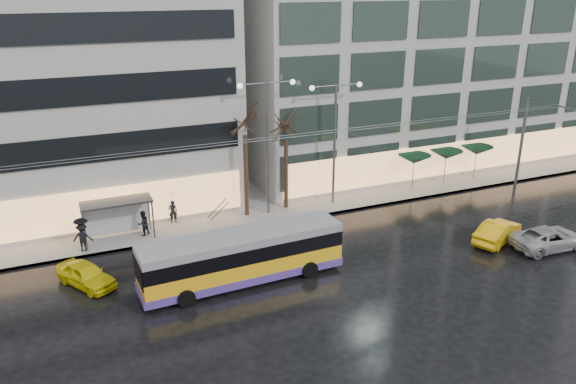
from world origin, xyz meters
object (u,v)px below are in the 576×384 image
trolleybus (243,258)px  taxi_a (86,275)px  bus_shelter (110,212)px  street_lamp_near (267,130)px

trolleybus → taxi_a: bearing=159.6°
bus_shelter → street_lamp_near: bearing=0.6°
bus_shelter → street_lamp_near: (10.38, 0.11, 4.03)m
bus_shelter → taxi_a: 5.60m
bus_shelter → trolleybus: bearing=-54.1°
trolleybus → bus_shelter: 9.82m
taxi_a → street_lamp_near: bearing=-8.4°
trolleybus → taxi_a: trolleybus is taller
trolleybus → street_lamp_near: 10.37m
bus_shelter → taxi_a: bus_shelter is taller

